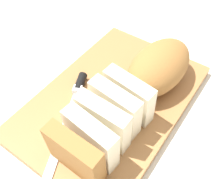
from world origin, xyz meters
name	(u,v)px	position (x,y,z in m)	size (l,w,h in m)	color
ground_plane	(112,104)	(0.00, 0.00, 0.00)	(3.00, 3.00, 0.00)	silver
cutting_board	(112,101)	(0.00, 0.00, 0.01)	(0.46, 0.31, 0.02)	#9E6B3D
bread_loaf	(137,89)	(-0.02, 0.05, 0.08)	(0.41, 0.15, 0.10)	#996633
bread_knife	(75,98)	(0.05, -0.07, 0.03)	(0.27, 0.13, 0.02)	silver
crumb_near_knife	(89,120)	(0.08, -0.01, 0.03)	(0.01, 0.01, 0.01)	tan
crumb_near_loaf	(117,121)	(0.05, 0.04, 0.03)	(0.00, 0.00, 0.00)	tan
crumb_stray_left	(117,104)	(0.01, 0.02, 0.03)	(0.00, 0.00, 0.00)	tan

